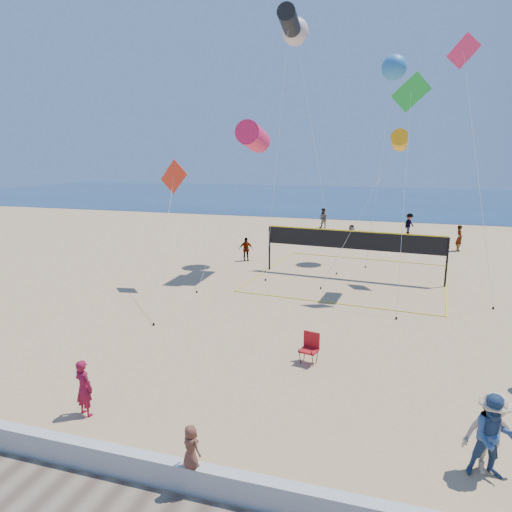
# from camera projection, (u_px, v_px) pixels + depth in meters

# --- Properties ---
(ground) EXTENTS (120.00, 120.00, 0.00)m
(ground) POSITION_uv_depth(u_px,v_px,m) (245.00, 413.00, 12.00)
(ground) COLOR tan
(ground) RESTS_ON ground
(ocean) EXTENTS (140.00, 50.00, 0.03)m
(ocean) POSITION_uv_depth(u_px,v_px,m) (372.00, 198.00, 69.88)
(ocean) COLOR navy
(ocean) RESTS_ON ground
(seawall) EXTENTS (32.00, 0.30, 0.60)m
(seawall) POSITION_uv_depth(u_px,v_px,m) (198.00, 479.00, 9.13)
(seawall) COLOR beige
(seawall) RESTS_ON ground
(woman) EXTENTS (0.63, 0.50, 1.53)m
(woman) POSITION_uv_depth(u_px,v_px,m) (84.00, 388.00, 11.77)
(woman) COLOR maroon
(woman) RESTS_ON ground
(toddler) EXTENTS (0.52, 0.44, 0.90)m
(toddler) POSITION_uv_depth(u_px,v_px,m) (191.00, 447.00, 8.95)
(toddler) COLOR brown
(toddler) RESTS_ON seawall
(bystander_a) EXTENTS (0.97, 0.79, 1.87)m
(bystander_a) POSITION_uv_depth(u_px,v_px,m) (493.00, 437.00, 9.45)
(bystander_a) COLOR #314F7B
(bystander_a) RESTS_ON ground
(bystander_b) EXTENTS (1.28, 0.87, 1.84)m
(bystander_b) POSITION_uv_depth(u_px,v_px,m) (492.00, 434.00, 9.57)
(bystander_b) COLOR #D0B18A
(bystander_b) RESTS_ON ground
(far_person_0) EXTENTS (0.96, 0.71, 1.51)m
(far_person_0) POSITION_uv_depth(u_px,v_px,m) (246.00, 249.00, 28.91)
(far_person_0) COLOR gray
(far_person_0) RESTS_ON ground
(far_person_1) EXTENTS (1.41, 1.20, 1.53)m
(far_person_1) POSITION_uv_depth(u_px,v_px,m) (351.00, 235.00, 33.91)
(far_person_1) COLOR gray
(far_person_1) RESTS_ON ground
(far_person_2) EXTENTS (0.53, 0.72, 1.82)m
(far_person_2) POSITION_uv_depth(u_px,v_px,m) (459.00, 238.00, 31.82)
(far_person_2) COLOR gray
(far_person_2) RESTS_ON ground
(far_person_3) EXTENTS (1.07, 0.95, 1.83)m
(far_person_3) POSITION_uv_depth(u_px,v_px,m) (324.00, 218.00, 41.61)
(far_person_3) COLOR gray
(far_person_3) RESTS_ON ground
(far_person_4) EXTENTS (1.20, 1.33, 1.78)m
(far_person_4) POSITION_uv_depth(u_px,v_px,m) (409.00, 224.00, 38.39)
(far_person_4) COLOR gray
(far_person_4) RESTS_ON ground
(camp_chair) EXTENTS (0.64, 0.76, 1.13)m
(camp_chair) POSITION_uv_depth(u_px,v_px,m) (310.00, 346.00, 14.79)
(camp_chair) COLOR #A61319
(camp_chair) RESTS_ON ground
(volleyball_net) EXTENTS (10.60, 10.47, 2.62)m
(volleyball_net) POSITION_uv_depth(u_px,v_px,m) (352.00, 245.00, 24.77)
(volleyball_net) COLOR black
(volleyball_net) RESTS_ON ground
(kite_0) EXTENTS (2.26, 6.28, 8.40)m
(kite_0) POSITION_uv_depth(u_px,v_px,m) (253.00, 137.00, 24.65)
(kite_0) COLOR #EA1D50
(kite_0) RESTS_ON ground
(kite_1) EXTENTS (1.10, 3.76, 14.10)m
(kite_1) POSITION_uv_depth(u_px,v_px,m) (289.00, 21.00, 23.81)
(kite_1) COLOR black
(kite_1) RESTS_ON ground
(kite_2) EXTENTS (3.79, 1.86, 7.78)m
(kite_2) POSITION_uv_depth(u_px,v_px,m) (400.00, 141.00, 21.13)
(kite_2) COLOR #F4A310
(kite_2) RESTS_ON ground
(kite_3) EXTENTS (2.53, 5.73, 6.42)m
(kite_3) POSITION_uv_depth(u_px,v_px,m) (173.00, 182.00, 22.25)
(kite_3) COLOR red
(kite_3) RESTS_ON ground
(kite_4) EXTENTS (1.71, 3.57, 10.15)m
(kite_4) POSITION_uv_depth(u_px,v_px,m) (410.00, 103.00, 19.83)
(kite_4) COLOR green
(kite_4) RESTS_ON ground
(kite_5) EXTENTS (2.44, 5.44, 12.48)m
(kite_5) POSITION_uv_depth(u_px,v_px,m) (465.00, 65.00, 22.43)
(kite_5) COLOR #F62D5E
(kite_5) RESTS_ON ground
(kite_6) EXTENTS (4.36, 4.06, 14.41)m
(kite_6) POSITION_uv_depth(u_px,v_px,m) (295.00, 32.00, 26.53)
(kite_6) COLOR beige
(kite_6) RESTS_ON ground
(kite_7) EXTENTS (1.82, 3.95, 12.47)m
(kite_7) POSITION_uv_depth(u_px,v_px,m) (394.00, 68.00, 27.32)
(kite_7) COLOR #2B79BC
(kite_7) RESTS_ON ground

